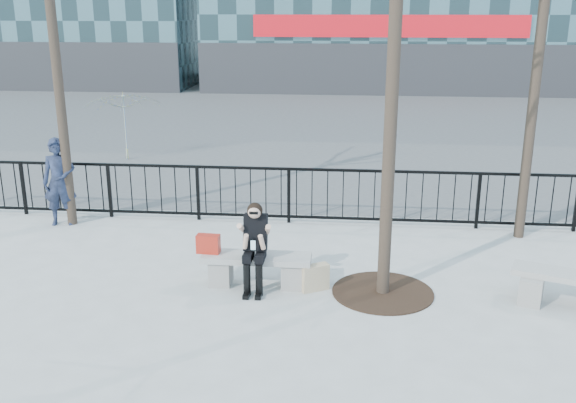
# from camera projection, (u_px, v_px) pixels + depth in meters

# --- Properties ---
(ground) EXTENTS (120.00, 120.00, 0.00)m
(ground) POSITION_uv_depth(u_px,v_px,m) (257.00, 285.00, 9.78)
(ground) COLOR #989993
(ground) RESTS_ON ground
(street_surface) EXTENTS (60.00, 23.00, 0.01)m
(street_surface) POSITION_uv_depth(u_px,v_px,m) (314.00, 119.00, 24.05)
(street_surface) COLOR #474747
(street_surface) RESTS_ON ground
(railing) EXTENTS (14.00, 0.06, 1.10)m
(railing) POSITION_uv_depth(u_px,v_px,m) (279.00, 195.00, 12.47)
(railing) COLOR black
(railing) RESTS_ON ground
(tree_grate) EXTENTS (1.50, 1.50, 0.02)m
(tree_grate) POSITION_uv_depth(u_px,v_px,m) (383.00, 292.00, 9.50)
(tree_grate) COLOR black
(tree_grate) RESTS_ON ground
(bench_main) EXTENTS (1.65, 0.46, 0.49)m
(bench_main) POSITION_uv_depth(u_px,v_px,m) (257.00, 267.00, 9.69)
(bench_main) COLOR slate
(bench_main) RESTS_ON ground
(bench_second) EXTENTS (1.59, 0.44, 0.47)m
(bench_second) POSITION_uv_depth(u_px,v_px,m) (571.00, 286.00, 9.05)
(bench_second) COLOR slate
(bench_second) RESTS_ON ground
(seated_woman) EXTENTS (0.50, 0.64, 1.34)m
(seated_woman) POSITION_uv_depth(u_px,v_px,m) (255.00, 248.00, 9.43)
(seated_woman) COLOR black
(seated_woman) RESTS_ON ground
(handbag) EXTENTS (0.36, 0.19, 0.29)m
(handbag) POSITION_uv_depth(u_px,v_px,m) (208.00, 244.00, 9.68)
(handbag) COLOR #B22315
(handbag) RESTS_ON bench_main
(shopping_bag) EXTENTS (0.44, 0.34, 0.40)m
(shopping_bag) POSITION_uv_depth(u_px,v_px,m) (315.00, 278.00, 9.55)
(shopping_bag) COLOR beige
(shopping_bag) RESTS_ON ground
(standing_man) EXTENTS (0.70, 0.54, 1.70)m
(standing_man) POSITION_uv_depth(u_px,v_px,m) (60.00, 182.00, 12.26)
(standing_man) COLOR black
(standing_man) RESTS_ON ground
(vendor_umbrella) EXTENTS (2.47, 2.50, 1.87)m
(vendor_umbrella) POSITION_uv_depth(u_px,v_px,m) (124.00, 126.00, 17.46)
(vendor_umbrella) COLOR yellow
(vendor_umbrella) RESTS_ON ground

